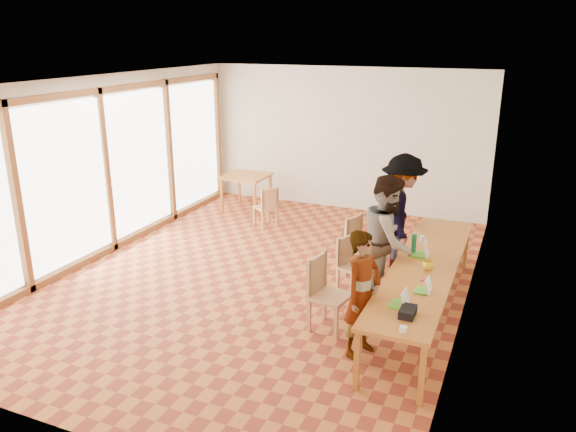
% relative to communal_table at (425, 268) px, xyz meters
% --- Properties ---
extents(ground, '(8.00, 8.00, 0.00)m').
position_rel_communal_table_xyz_m(ground, '(-2.50, 0.33, -0.70)').
color(ground, '#AF5E2A').
rests_on(ground, ground).
extents(wall_back, '(6.00, 0.10, 3.00)m').
position_rel_communal_table_xyz_m(wall_back, '(-2.50, 4.33, 0.80)').
color(wall_back, beige).
rests_on(wall_back, ground).
extents(wall_front, '(6.00, 0.10, 3.00)m').
position_rel_communal_table_xyz_m(wall_front, '(-2.50, -3.67, 0.80)').
color(wall_front, beige).
rests_on(wall_front, ground).
extents(wall_right, '(0.10, 8.00, 3.00)m').
position_rel_communal_table_xyz_m(wall_right, '(0.50, 0.33, 0.80)').
color(wall_right, beige).
rests_on(wall_right, ground).
extents(window_wall, '(0.10, 8.00, 3.00)m').
position_rel_communal_table_xyz_m(window_wall, '(-5.46, 0.33, 0.80)').
color(window_wall, white).
rests_on(window_wall, ground).
extents(ceiling, '(6.00, 8.00, 0.04)m').
position_rel_communal_table_xyz_m(ceiling, '(-2.50, 0.33, 2.32)').
color(ceiling, white).
rests_on(ceiling, wall_back).
extents(communal_table, '(0.80, 4.00, 0.75)m').
position_rel_communal_table_xyz_m(communal_table, '(0.00, 0.00, 0.00)').
color(communal_table, '#B86E29').
rests_on(communal_table, ground).
extents(side_table, '(0.90, 0.90, 0.75)m').
position_rel_communal_table_xyz_m(side_table, '(-4.40, 3.43, -0.03)').
color(side_table, '#B86E29').
rests_on(side_table, ground).
extents(chair_near, '(0.53, 0.53, 0.52)m').
position_rel_communal_table_xyz_m(chair_near, '(-1.12, -0.81, -0.10)').
color(chair_near, tan).
rests_on(chair_near, ground).
extents(chair_mid, '(0.51, 0.51, 0.45)m').
position_rel_communal_table_xyz_m(chair_mid, '(-1.13, 0.35, -0.19)').
color(chair_mid, tan).
rests_on(chair_mid, ground).
extents(chair_far, '(0.55, 0.55, 0.50)m').
position_rel_communal_table_xyz_m(chair_far, '(-1.20, 1.01, -0.13)').
color(chair_far, tan).
rests_on(chair_far, ground).
extents(chair_empty, '(0.39, 0.39, 0.44)m').
position_rel_communal_table_xyz_m(chair_empty, '(-0.89, 1.76, -0.20)').
color(chair_empty, tan).
rests_on(chair_empty, ground).
extents(chair_spare, '(0.53, 0.53, 0.43)m').
position_rel_communal_table_xyz_m(chair_spare, '(-3.45, 2.47, -0.21)').
color(chair_spare, tan).
rests_on(chair_spare, ground).
extents(person_near, '(0.54, 0.65, 1.54)m').
position_rel_communal_table_xyz_m(person_near, '(-0.50, -1.22, 0.07)').
color(person_near, gray).
rests_on(person_near, ground).
extents(person_mid, '(0.77, 0.96, 1.86)m').
position_rel_communal_table_xyz_m(person_mid, '(-0.55, 0.18, 0.23)').
color(person_mid, gray).
rests_on(person_mid, ground).
extents(person_far, '(0.94, 1.34, 1.89)m').
position_rel_communal_table_xyz_m(person_far, '(-0.63, 1.46, 0.24)').
color(person_far, gray).
rests_on(person_far, ground).
extents(laptop_near, '(0.21, 0.24, 0.19)m').
position_rel_communal_table_xyz_m(laptop_near, '(-0.04, -1.30, 0.10)').
color(laptop_near, '#55BD2B').
rests_on(laptop_near, communal_table).
extents(laptop_mid, '(0.19, 0.22, 0.18)m').
position_rel_communal_table_xyz_m(laptop_mid, '(0.14, -0.84, 0.10)').
color(laptop_mid, '#55BD2B').
rests_on(laptop_mid, communal_table).
extents(laptop_far, '(0.22, 0.26, 0.20)m').
position_rel_communal_table_xyz_m(laptop_far, '(-0.09, 0.29, 0.10)').
color(laptop_far, '#55BD2B').
rests_on(laptop_far, communal_table).
extents(yellow_mug, '(0.16, 0.16, 0.11)m').
position_rel_communal_table_xyz_m(yellow_mug, '(0.06, -0.15, 0.10)').
color(yellow_mug, gold).
rests_on(yellow_mug, communal_table).
extents(green_bottle, '(0.07, 0.07, 0.28)m').
position_rel_communal_table_xyz_m(green_bottle, '(-0.22, 0.32, 0.19)').
color(green_bottle, '#19683C').
rests_on(green_bottle, communal_table).
extents(clear_glass, '(0.07, 0.07, 0.09)m').
position_rel_communal_table_xyz_m(clear_glass, '(-0.20, 0.84, 0.09)').
color(clear_glass, silver).
rests_on(clear_glass, communal_table).
extents(condiment_cup, '(0.08, 0.08, 0.06)m').
position_rel_communal_table_xyz_m(condiment_cup, '(0.10, -1.86, 0.08)').
color(condiment_cup, white).
rests_on(condiment_cup, communal_table).
extents(pink_phone, '(0.05, 0.10, 0.01)m').
position_rel_communal_table_xyz_m(pink_phone, '(0.06, -0.51, 0.05)').
color(pink_phone, '#CD2F51').
rests_on(pink_phone, communal_table).
extents(black_pouch, '(0.16, 0.26, 0.09)m').
position_rel_communal_table_xyz_m(black_pouch, '(0.08, -1.50, 0.09)').
color(black_pouch, black).
rests_on(black_pouch, communal_table).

